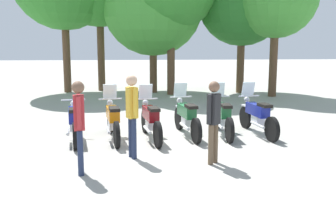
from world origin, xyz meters
TOP-DOWN VIEW (x-y plane):
  - ground_plane at (0.00, 0.00)m, footprint 80.00×80.00m
  - motorcycle_0 at (-2.43, -0.10)m, footprint 0.66×2.17m
  - motorcycle_1 at (-1.46, -0.02)m, footprint 0.66×2.17m
  - motorcycle_2 at (-0.49, -0.08)m, footprint 0.67×2.17m
  - motorcycle_3 at (0.47, 0.22)m, footprint 0.65×2.17m
  - motorcycle_4 at (1.45, 0.24)m, footprint 0.62×2.19m
  - motorcycle_5 at (2.41, 0.25)m, footprint 0.63×2.18m
  - person_0 at (-1.89, -2.57)m, footprint 0.27×0.41m
  - person_1 at (0.74, -2.13)m, footprint 0.34×0.34m
  - person_2 at (-0.92, -1.62)m, footprint 0.32×0.40m
  - tree_2 at (-0.12, 8.83)m, footprint 4.81×4.81m
  - tree_4 at (4.09, 8.45)m, footprint 4.21×4.21m

SIDE VIEW (x-z plane):
  - ground_plane at x=0.00m, z-range 0.00..0.00m
  - motorcycle_0 at x=-2.43m, z-range 0.01..1.00m
  - motorcycle_1 at x=-1.46m, z-range -0.17..1.20m
  - motorcycle_2 at x=-0.49m, z-range -0.17..1.20m
  - motorcycle_3 at x=0.47m, z-range -0.17..1.20m
  - motorcycle_4 at x=1.45m, z-range -0.17..1.20m
  - motorcycle_5 at x=2.41m, z-range -0.17..1.20m
  - person_1 at x=0.74m, z-range 0.15..1.87m
  - person_0 at x=-1.89m, z-range 0.16..1.95m
  - person_2 at x=-0.92m, z-range 0.17..1.99m
  - tree_2 at x=-0.12m, z-range 0.88..7.47m
  - tree_4 at x=4.09m, z-range 1.11..7.58m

